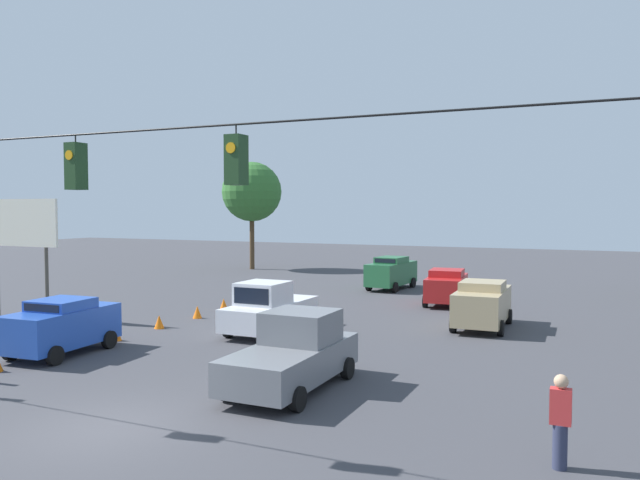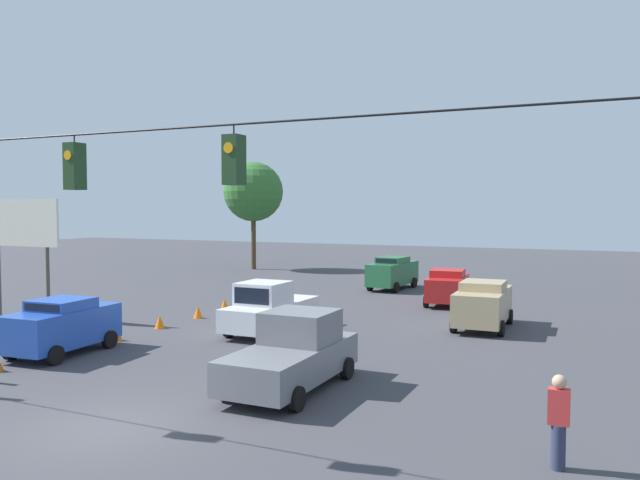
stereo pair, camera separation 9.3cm
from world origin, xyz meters
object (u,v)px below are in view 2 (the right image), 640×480
(pickup_truck_grey_crossing_near, at_px, (293,354))
(roadside_billboard, at_px, (22,230))
(sedan_red_oncoming_deep, at_px, (448,286))
(pickup_truck_white_withflow_mid, at_px, (269,309))
(sedan_blue_parked_shoulder, at_px, (62,325))
(traffic_cone_third, at_px, (117,333))
(overhead_signal_span, at_px, (76,232))
(tree_horizon_left, at_px, (253,192))
(traffic_cone_second, at_px, (58,346))
(sedan_green_withflow_deep, at_px, (393,272))
(traffic_cone_fourth, at_px, (160,322))
(pedestrian, at_px, (559,421))
(sedan_tan_oncoming_far, at_px, (483,304))
(traffic_cone_fifth, at_px, (198,312))
(traffic_cone_farthest, at_px, (225,304))

(pickup_truck_grey_crossing_near, height_order, roadside_billboard, roadside_billboard)
(sedan_red_oncoming_deep, xyz_separation_m, pickup_truck_white_withflow_mid, (4.86, 10.42, 0.01))
(sedan_red_oncoming_deep, xyz_separation_m, sedan_blue_parked_shoulder, (9.58, 16.67, 0.04))
(pickup_truck_white_withflow_mid, relative_size, traffic_cone_third, 8.91)
(overhead_signal_span, xyz_separation_m, pickup_truck_grey_crossing_near, (-2.42, -5.48, -3.58))
(sedan_blue_parked_shoulder, height_order, tree_horizon_left, tree_horizon_left)
(traffic_cone_second, relative_size, roadside_billboard, 0.10)
(sedan_green_withflow_deep, bearing_deg, traffic_cone_fourth, 73.10)
(sedan_blue_parked_shoulder, xyz_separation_m, traffic_cone_third, (-0.15, -2.47, -0.72))
(traffic_cone_second, distance_m, pedestrian, 16.64)
(roadside_billboard, height_order, pedestrian, roadside_billboard)
(sedan_tan_oncoming_far, distance_m, traffic_cone_fifth, 12.74)
(pickup_truck_white_withflow_mid, distance_m, pedestrian, 14.87)
(sedan_blue_parked_shoulder, bearing_deg, sedan_tan_oncoming_far, -138.91)
(sedan_tan_oncoming_far, height_order, traffic_cone_fifth, sedan_tan_oncoming_far)
(overhead_signal_span, distance_m, traffic_cone_fifth, 15.70)
(sedan_tan_oncoming_far, xyz_separation_m, pickup_truck_white_withflow_mid, (7.72, 4.59, -0.06))
(overhead_signal_span, relative_size, pedestrian, 12.05)
(sedan_green_withflow_deep, distance_m, traffic_cone_fifth, 14.45)
(traffic_cone_fourth, distance_m, traffic_cone_farthest, 5.17)
(sedan_tan_oncoming_far, bearing_deg, pickup_truck_white_withflow_mid, 30.74)
(sedan_green_withflow_deep, bearing_deg, sedan_tan_oncoming_far, 125.21)
(pickup_truck_grey_crossing_near, height_order, traffic_cone_farthest, pickup_truck_grey_crossing_near)
(pickup_truck_white_withflow_mid, height_order, roadside_billboard, roadside_billboard)
(pickup_truck_grey_crossing_near, xyz_separation_m, traffic_cone_farthest, (9.24, -10.54, -0.69))
(sedan_blue_parked_shoulder, relative_size, tree_horizon_left, 0.47)
(pickup_truck_white_withflow_mid, bearing_deg, traffic_cone_third, 39.63)
(sedan_tan_oncoming_far, bearing_deg, sedan_blue_parked_shoulder, 41.09)
(sedan_tan_oncoming_far, height_order, traffic_cone_farthest, sedan_tan_oncoming_far)
(traffic_cone_fourth, distance_m, pedestrian, 18.17)
(traffic_cone_fourth, height_order, tree_horizon_left, tree_horizon_left)
(sedan_green_withflow_deep, height_order, traffic_cone_fourth, sedan_green_withflow_deep)
(sedan_green_withflow_deep, height_order, traffic_cone_second, sedan_green_withflow_deep)
(tree_horizon_left, bearing_deg, traffic_cone_fourth, 111.91)
(traffic_cone_farthest, height_order, tree_horizon_left, tree_horizon_left)
(sedan_blue_parked_shoulder, xyz_separation_m, traffic_cone_fifth, (-0.09, -7.79, -0.72))
(sedan_red_oncoming_deep, relative_size, sedan_blue_parked_shoulder, 1.08)
(traffic_cone_second, bearing_deg, traffic_cone_fifth, -90.96)
(sedan_blue_parked_shoulder, relative_size, roadside_billboard, 0.76)
(pedestrian, bearing_deg, overhead_signal_span, 15.98)
(pedestrian, bearing_deg, roadside_billboard, -17.49)
(sedan_green_withflow_deep, xyz_separation_m, sedan_blue_parked_shoulder, (5.02, 21.34, -0.05))
(traffic_cone_farthest, xyz_separation_m, tree_horizon_left, (9.35, -18.51, 6.11))
(overhead_signal_span, relative_size, sedan_green_withflow_deep, 4.89)
(overhead_signal_span, bearing_deg, roadside_billboard, -36.17)
(sedan_red_oncoming_deep, relative_size, traffic_cone_third, 7.81)
(overhead_signal_span, relative_size, sedan_red_oncoming_deep, 5.02)
(traffic_cone_farthest, height_order, roadside_billboard, roadside_billboard)
(traffic_cone_fifth, relative_size, pedestrian, 0.31)
(traffic_cone_third, xyz_separation_m, traffic_cone_farthest, (0.24, -7.78, 0.00))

